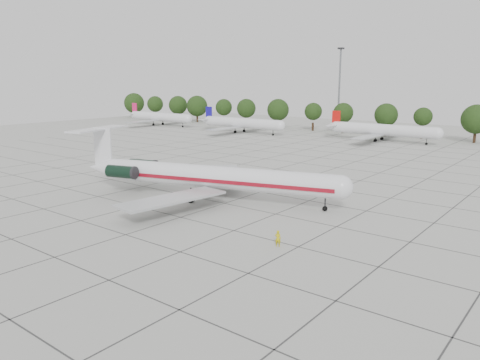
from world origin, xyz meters
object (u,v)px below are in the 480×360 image
at_px(bg_airliner_c, 382,130).
at_px(ground_crew, 278,238).
at_px(floodlight_mast, 339,84).
at_px(bg_airliner_a, 159,117).
at_px(main_airliner, 202,176).
at_px(bg_airliner_b, 242,123).

bearing_deg(bg_airliner_c, ground_crew, -74.81).
height_order(bg_airliner_c, floodlight_mast, floodlight_mast).
bearing_deg(bg_airliner_c, bg_airliner_a, -175.36).
bearing_deg(bg_airliner_a, ground_crew, -37.18).
xyz_separation_m(main_airliner, bg_airliner_b, (-45.04, 66.35, -0.27)).
height_order(ground_crew, floodlight_mast, floodlight_mast).
xyz_separation_m(ground_crew, bg_airliner_c, (-22.38, 82.43, 2.09)).
bearing_deg(bg_airliner_b, main_airliner, -55.83).
bearing_deg(main_airliner, bg_airliner_c, 76.46).
relative_size(ground_crew, bg_airliner_b, 0.06).
xyz_separation_m(ground_crew, bg_airliner_b, (-63.25, 75.48, 2.09)).
relative_size(bg_airliner_a, bg_airliner_c, 1.00).
relative_size(ground_crew, floodlight_mast, 0.06).
height_order(main_airliner, floodlight_mast, floodlight_mast).
bearing_deg(bg_airliner_c, bg_airliner_b, -170.35).
bearing_deg(ground_crew, bg_airliner_c, -93.62).
distance_m(main_airliner, bg_airliner_b, 80.19).
xyz_separation_m(bg_airliner_a, floodlight_mast, (55.98, 25.02, 11.37)).
height_order(main_airliner, ground_crew, main_airliner).
xyz_separation_m(bg_airliner_b, floodlight_mast, (18.88, 25.65, 11.37)).
height_order(ground_crew, bg_airliner_c, bg_airliner_c).
distance_m(bg_airliner_b, floodlight_mast, 33.82).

